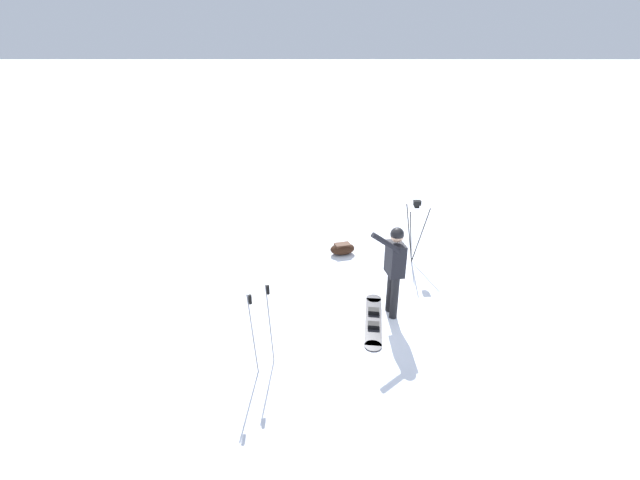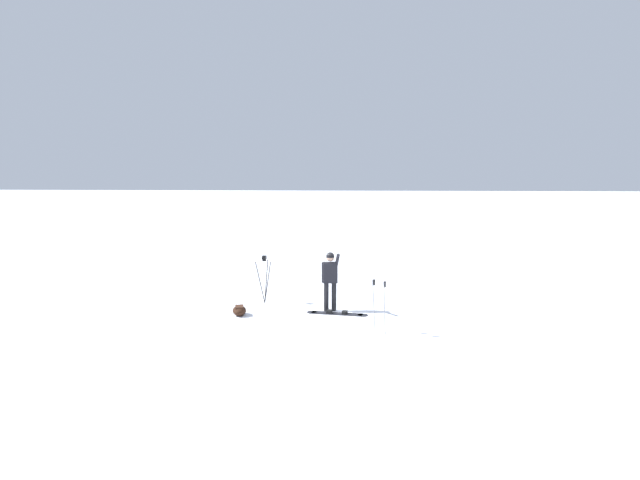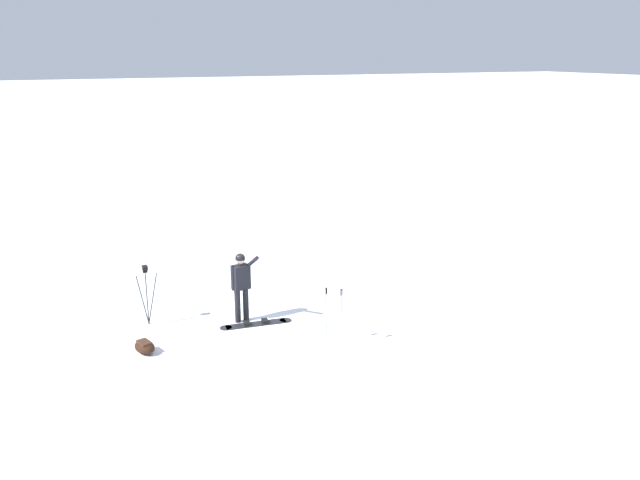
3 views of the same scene
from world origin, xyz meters
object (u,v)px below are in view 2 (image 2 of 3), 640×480
at_px(snowboard, 337,313).
at_px(ski_poles, 379,299).
at_px(gear_bag_large, 239,310).
at_px(camera_tripod, 264,270).
at_px(snowboarder, 330,275).

height_order(snowboard, ski_poles, ski_poles).
bearing_deg(gear_bag_large, snowboard, 9.17).
distance_m(gear_bag_large, camera_tripod, 1.84).
distance_m(snowboarder, gear_bag_large, 2.75).
bearing_deg(snowboarder, ski_poles, -56.97).
bearing_deg(gear_bag_large, snowboarder, 17.33).
bearing_deg(snowboarder, camera_tripod, 159.57).
xyz_separation_m(snowboard, camera_tripod, (-2.32, 1.12, 1.02)).
distance_m(snowboard, ski_poles, 2.32).
bearing_deg(camera_tripod, gear_bag_large, -104.17).
relative_size(snowboarder, snowboard, 1.00).
bearing_deg(snowboard, gear_bag_large, -170.83).
xyz_separation_m(camera_tripod, ski_poles, (3.49, -2.93, -0.17)).
bearing_deg(gear_bag_large, ski_poles, -19.59).
height_order(snowboard, gear_bag_large, gear_bag_large).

